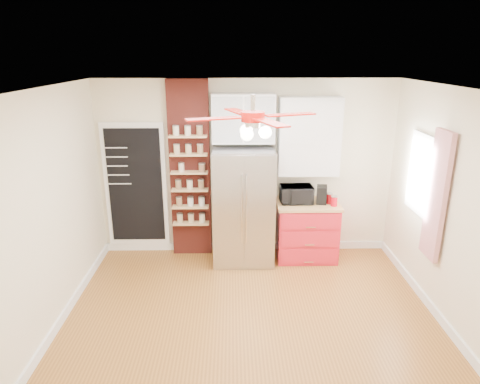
{
  "coord_description": "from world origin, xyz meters",
  "views": [
    {
      "loc": [
        -0.21,
        -4.34,
        3.04
      ],
      "look_at": [
        -0.11,
        0.9,
        1.33
      ],
      "focal_mm": 32.0,
      "sensor_mm": 36.0,
      "label": 1
    }
  ],
  "objects_px": {
    "canister_left": "(334,201)",
    "red_cabinet": "(306,230)",
    "pantry_jar_oats": "(181,168)",
    "fridge": "(243,206)",
    "ceiling_fan": "(253,117)",
    "toaster_oven": "(296,194)",
    "coffee_maker": "(322,195)"
  },
  "relations": [
    {
      "from": "canister_left",
      "to": "red_cabinet",
      "type": "bearing_deg",
      "value": 158.95
    },
    {
      "from": "red_cabinet",
      "to": "pantry_jar_oats",
      "type": "relative_size",
      "value": 7.77
    },
    {
      "from": "fridge",
      "to": "canister_left",
      "type": "bearing_deg",
      "value": -3.8
    },
    {
      "from": "fridge",
      "to": "canister_left",
      "type": "distance_m",
      "value": 1.34
    },
    {
      "from": "ceiling_fan",
      "to": "toaster_oven",
      "type": "bearing_deg",
      "value": 66.43
    },
    {
      "from": "fridge",
      "to": "coffee_maker",
      "type": "relative_size",
      "value": 6.66
    },
    {
      "from": "coffee_maker",
      "to": "pantry_jar_oats",
      "type": "xyz_separation_m",
      "value": [
        -2.08,
        0.09,
        0.4
      ]
    },
    {
      "from": "fridge",
      "to": "toaster_oven",
      "type": "xyz_separation_m",
      "value": [
        0.79,
        0.07,
        0.16
      ]
    },
    {
      "from": "coffee_maker",
      "to": "fridge",
      "type": "bearing_deg",
      "value": -165.81
    },
    {
      "from": "red_cabinet",
      "to": "toaster_oven",
      "type": "bearing_deg",
      "value": 172.94
    },
    {
      "from": "coffee_maker",
      "to": "canister_left",
      "type": "xyz_separation_m",
      "value": [
        0.16,
        -0.14,
        -0.06
      ]
    },
    {
      "from": "toaster_oven",
      "to": "pantry_jar_oats",
      "type": "bearing_deg",
      "value": 175.15
    },
    {
      "from": "toaster_oven",
      "to": "pantry_jar_oats",
      "type": "distance_m",
      "value": 1.75
    },
    {
      "from": "toaster_oven",
      "to": "canister_left",
      "type": "bearing_deg",
      "value": -19.14
    },
    {
      "from": "fridge",
      "to": "ceiling_fan",
      "type": "height_order",
      "value": "ceiling_fan"
    },
    {
      "from": "fridge",
      "to": "coffee_maker",
      "type": "distance_m",
      "value": 1.18
    },
    {
      "from": "fridge",
      "to": "pantry_jar_oats",
      "type": "xyz_separation_m",
      "value": [
        -0.91,
        0.14,
        0.56
      ]
    },
    {
      "from": "red_cabinet",
      "to": "coffee_maker",
      "type": "height_order",
      "value": "coffee_maker"
    },
    {
      "from": "coffee_maker",
      "to": "ceiling_fan",
      "type": "bearing_deg",
      "value": -111.96
    },
    {
      "from": "red_cabinet",
      "to": "ceiling_fan",
      "type": "xyz_separation_m",
      "value": [
        -0.92,
        -1.68,
        1.97
      ]
    },
    {
      "from": "canister_left",
      "to": "pantry_jar_oats",
      "type": "height_order",
      "value": "pantry_jar_oats"
    },
    {
      "from": "red_cabinet",
      "to": "toaster_oven",
      "type": "height_order",
      "value": "toaster_oven"
    },
    {
      "from": "pantry_jar_oats",
      "to": "toaster_oven",
      "type": "bearing_deg",
      "value": -2.33
    },
    {
      "from": "toaster_oven",
      "to": "canister_left",
      "type": "xyz_separation_m",
      "value": [
        0.54,
        -0.16,
        -0.06
      ]
    },
    {
      "from": "red_cabinet",
      "to": "coffee_maker",
      "type": "xyz_separation_m",
      "value": [
        0.2,
        0.0,
        0.58
      ]
    },
    {
      "from": "canister_left",
      "to": "pantry_jar_oats",
      "type": "bearing_deg",
      "value": 174.15
    },
    {
      "from": "red_cabinet",
      "to": "canister_left",
      "type": "relative_size",
      "value": 6.67
    },
    {
      "from": "fridge",
      "to": "toaster_oven",
      "type": "relative_size",
      "value": 3.7
    },
    {
      "from": "canister_left",
      "to": "pantry_jar_oats",
      "type": "distance_m",
      "value": 2.3
    },
    {
      "from": "ceiling_fan",
      "to": "canister_left",
      "type": "distance_m",
      "value": 2.48
    },
    {
      "from": "fridge",
      "to": "red_cabinet",
      "type": "height_order",
      "value": "fridge"
    },
    {
      "from": "toaster_oven",
      "to": "pantry_jar_oats",
      "type": "xyz_separation_m",
      "value": [
        -1.71,
        0.07,
        0.4
      ]
    }
  ]
}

